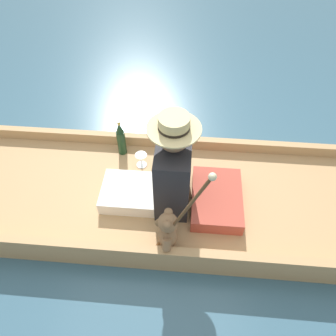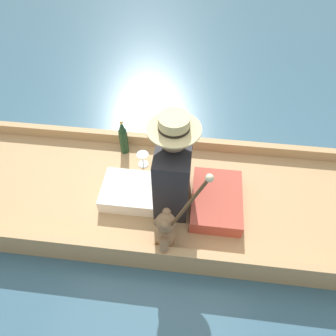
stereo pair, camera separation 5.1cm
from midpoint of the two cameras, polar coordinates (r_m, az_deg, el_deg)
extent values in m
plane|color=#385B70|center=(2.65, -4.42, -6.13)|extent=(16.00, 16.00, 0.00)
cube|color=tan|center=(2.59, -4.52, -5.20)|extent=(1.10, 3.24, 0.15)
cube|color=tan|center=(2.22, -6.57, -14.24)|extent=(0.06, 3.24, 0.10)
cube|color=tan|center=(2.84, -3.24, 4.80)|extent=(0.06, 3.24, 0.10)
cube|color=#B24738|center=(2.44, 7.85, -5.39)|extent=(0.52, 0.36, 0.11)
cube|color=white|center=(2.48, -7.26, -4.29)|extent=(0.35, 0.41, 0.11)
cube|color=#232328|center=(2.26, 0.23, -1.46)|extent=(0.39, 0.23, 0.56)
cube|color=beige|center=(2.24, -2.82, -0.58)|extent=(0.04, 0.01, 0.31)
cube|color=white|center=(2.15, -3.15, -2.24)|extent=(0.02, 0.01, 0.34)
cube|color=white|center=(2.29, -2.52, 1.89)|extent=(0.02, 0.01, 0.34)
sphere|color=#936B4C|center=(1.98, 0.27, 5.52)|extent=(0.20, 0.20, 0.20)
cylinder|color=#CCB77F|center=(1.94, 0.27, 6.90)|extent=(0.33, 0.33, 0.01)
cylinder|color=#CCB77F|center=(1.91, 0.28, 7.94)|extent=(0.19, 0.19, 0.08)
cylinder|color=black|center=(1.93, 0.28, 7.28)|extent=(0.19, 0.19, 0.02)
ellipsoid|color=#846042|center=(2.19, -0.71, -11.70)|extent=(0.15, 0.12, 0.22)
sphere|color=#846042|center=(2.05, -0.75, -9.48)|extent=(0.13, 0.13, 0.13)
sphere|color=brown|center=(2.07, -2.28, -9.51)|extent=(0.05, 0.05, 0.05)
sphere|color=#846042|center=(1.99, -0.89, -9.86)|extent=(0.05, 0.05, 0.05)
sphere|color=#846042|center=(2.04, -0.65, -7.70)|extent=(0.05, 0.05, 0.05)
cylinder|color=#846042|center=(2.12, -0.92, -13.07)|extent=(0.09, 0.06, 0.10)
cylinder|color=#846042|center=(2.20, -0.53, -9.39)|extent=(0.09, 0.06, 0.10)
sphere|color=#846042|center=(2.25, -1.60, -13.56)|extent=(0.06, 0.06, 0.06)
sphere|color=#846042|center=(2.29, -1.39, -11.78)|extent=(0.06, 0.06, 0.06)
cylinder|color=silver|center=(2.71, -5.13, 0.58)|extent=(0.09, 0.09, 0.01)
cylinder|color=silver|center=(2.68, -5.19, 1.12)|extent=(0.01, 0.01, 0.07)
cone|color=silver|center=(2.64, -5.27, 1.95)|extent=(0.10, 0.10, 0.04)
cylinder|color=brown|center=(1.94, 1.33, -8.60)|extent=(0.02, 0.32, 0.79)
sphere|color=beige|center=(1.62, 6.86, -1.54)|extent=(0.04, 0.04, 0.04)
cylinder|color=#19381E|center=(2.75, -8.61, 4.42)|extent=(0.07, 0.07, 0.23)
cone|color=#19381E|center=(2.64, -9.02, 6.94)|extent=(0.06, 0.06, 0.10)
cylinder|color=gold|center=(2.61, -9.15, 7.74)|extent=(0.03, 0.03, 0.03)
camera|label=1|loc=(0.03, -90.66, -0.76)|focal=35.00mm
camera|label=2|loc=(0.03, 89.34, 0.76)|focal=35.00mm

